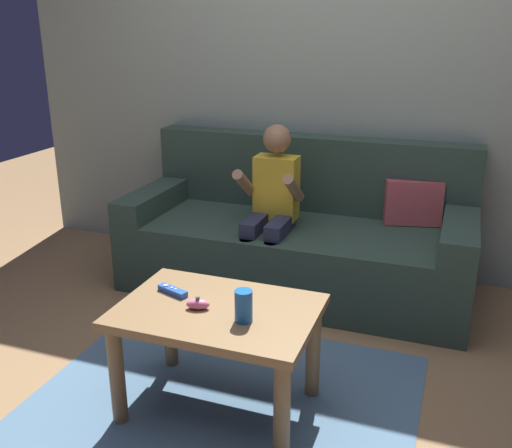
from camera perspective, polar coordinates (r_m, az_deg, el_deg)
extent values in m
plane|color=olive|center=(2.50, -1.56, -17.15)|extent=(8.29, 8.29, 0.00)
cube|color=gray|center=(3.52, 7.96, 15.29)|extent=(4.14, 0.05, 2.50)
cube|color=#2D4238|center=(3.36, 3.84, -3.22)|extent=(1.96, 0.80, 0.40)
cube|color=#2D4238|center=(3.52, 5.47, 5.08)|extent=(1.96, 0.16, 0.45)
cube|color=#2D4238|center=(3.60, -9.75, 2.60)|extent=(0.18, 0.80, 0.13)
cube|color=#2D4238|center=(3.16, 19.61, -0.66)|extent=(0.18, 0.80, 0.13)
cube|color=#B24C51|center=(3.38, 15.31, 2.10)|extent=(0.34, 0.21, 0.26)
cylinder|color=#282D47|center=(3.12, -0.93, -5.01)|extent=(0.08, 0.08, 0.40)
cylinder|color=#282D47|center=(3.08, 1.49, -5.36)|extent=(0.08, 0.08, 0.40)
cube|color=#282D47|center=(3.16, -0.01, -0.06)|extent=(0.09, 0.29, 0.09)
cube|color=#282D47|center=(3.12, 2.38, -0.35)|extent=(0.09, 0.29, 0.09)
cube|color=gold|center=(3.22, 2.04, 3.62)|extent=(0.24, 0.14, 0.36)
cylinder|color=#936B4C|center=(3.13, -1.10, 4.02)|extent=(0.06, 0.26, 0.21)
cylinder|color=#936B4C|center=(3.05, 3.77, 3.55)|extent=(0.06, 0.26, 0.21)
sphere|color=#936B4C|center=(3.15, 2.10, 8.45)|extent=(0.15, 0.15, 0.15)
cube|color=brown|center=(2.24, -3.85, -8.69)|extent=(0.76, 0.53, 0.04)
cylinder|color=brown|center=(2.34, -13.63, -14.39)|extent=(0.06, 0.06, 0.42)
cylinder|color=brown|center=(2.09, 2.58, -18.24)|extent=(0.06, 0.06, 0.42)
cylinder|color=brown|center=(2.65, -8.53, -9.74)|extent=(0.06, 0.06, 0.42)
cylinder|color=brown|center=(2.43, 5.69, -12.39)|extent=(0.06, 0.06, 0.42)
cube|color=slate|center=(2.47, -3.62, -17.55)|extent=(1.55, 1.33, 0.01)
cube|color=blue|center=(2.35, -8.27, -6.58)|extent=(0.14, 0.08, 0.02)
cylinder|color=#99999E|center=(2.38, -8.92, -6.01)|extent=(0.02, 0.02, 0.00)
cylinder|color=silver|center=(2.35, -8.34, -6.26)|extent=(0.01, 0.01, 0.00)
cylinder|color=silver|center=(2.34, -7.99, -6.41)|extent=(0.01, 0.01, 0.00)
ellipsoid|color=pink|center=(2.22, -5.78, -7.92)|extent=(0.10, 0.07, 0.04)
cylinder|color=#4C4C51|center=(2.21, -5.81, -7.32)|extent=(0.02, 0.02, 0.01)
cylinder|color=#1959B2|center=(2.11, -1.24, -8.13)|extent=(0.07, 0.07, 0.12)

